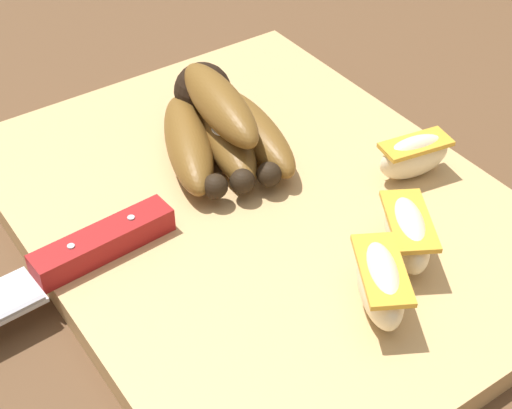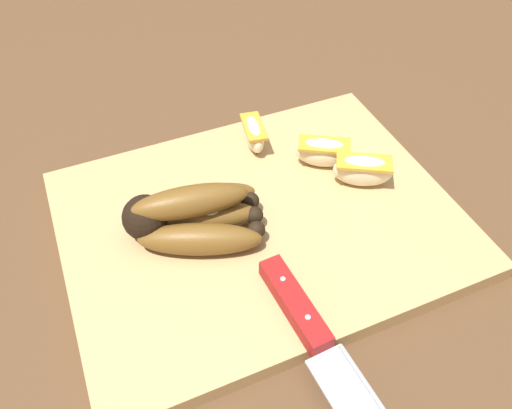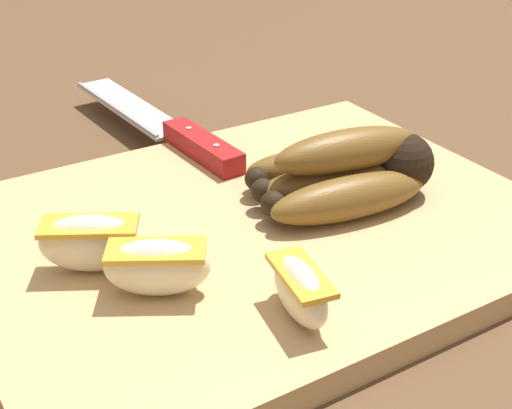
# 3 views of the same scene
# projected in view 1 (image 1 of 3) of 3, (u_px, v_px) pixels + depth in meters

# --- Properties ---
(ground_plane) EXTENTS (6.00, 6.00, 0.00)m
(ground_plane) POSITION_uv_depth(u_px,v_px,m) (280.00, 222.00, 0.57)
(ground_plane) COLOR brown
(cutting_board) EXTENTS (0.41, 0.32, 0.02)m
(cutting_board) POSITION_uv_depth(u_px,v_px,m) (262.00, 212.00, 0.57)
(cutting_board) COLOR tan
(cutting_board) RESTS_ON ground_plane
(banana_bunch) EXTENTS (0.15, 0.11, 0.06)m
(banana_bunch) POSITION_uv_depth(u_px,v_px,m) (218.00, 124.00, 0.60)
(banana_bunch) COLOR black
(banana_bunch) RESTS_ON cutting_board
(chefs_knife) EXTENTS (0.05, 0.28, 0.02)m
(chefs_knife) POSITION_uv_depth(u_px,v_px,m) (38.00, 277.00, 0.49)
(chefs_knife) COLOR silver
(chefs_knife) RESTS_ON cutting_board
(apple_wedge_near) EXTENTS (0.07, 0.05, 0.04)m
(apple_wedge_near) POSITION_uv_depth(u_px,v_px,m) (380.00, 283.00, 0.47)
(apple_wedge_near) COLOR beige
(apple_wedge_near) RESTS_ON cutting_board
(apple_wedge_middle) EXTENTS (0.03, 0.06, 0.03)m
(apple_wedge_middle) POSITION_uv_depth(u_px,v_px,m) (414.00, 156.00, 0.57)
(apple_wedge_middle) COLOR beige
(apple_wedge_middle) RESTS_ON cutting_board
(apple_wedge_far) EXTENTS (0.07, 0.05, 0.04)m
(apple_wedge_far) POSITION_uv_depth(u_px,v_px,m) (407.00, 233.00, 0.51)
(apple_wedge_far) COLOR beige
(apple_wedge_far) RESTS_ON cutting_board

